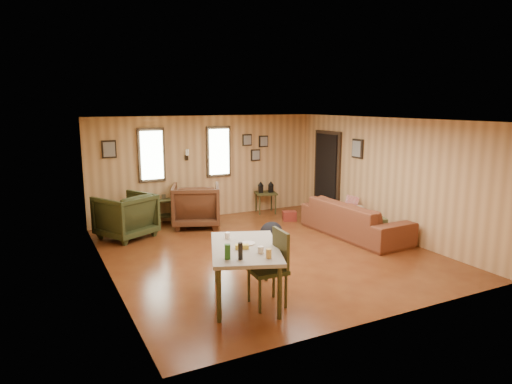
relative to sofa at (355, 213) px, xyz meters
The scene contains 11 objects.
room 2.08m from the sofa, behind, with size 5.54×6.04×2.44m.
sofa is the anchor object (origin of this frame).
recliner_brown 3.42m from the sofa, 140.52° to the left, with size 1.01×0.95×1.04m, color #472715.
recliner_green 4.65m from the sofa, 154.71° to the left, with size 0.96×0.90×0.99m, color #2A3016.
end_table 4.33m from the sofa, 139.49° to the left, with size 0.58×0.54×0.67m.
side_table 2.68m from the sofa, 104.86° to the left, with size 0.60×0.60×0.79m.
cooler 1.79m from the sofa, 108.63° to the left, with size 0.37×0.32×0.22m.
backpack 1.79m from the sofa, 166.99° to the left, with size 0.52×0.43×0.40m.
sofa_pillows 0.18m from the sofa, 30.60° to the right, with size 0.81×1.56×0.32m.
dining_table 3.79m from the sofa, 151.80° to the right, with size 1.37×1.71×0.98m.
dining_chair 3.71m from the sofa, 145.79° to the right, with size 0.49×0.49×1.03m.
Camera 1 is at (-3.76, -7.06, 2.68)m, focal length 32.00 mm.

